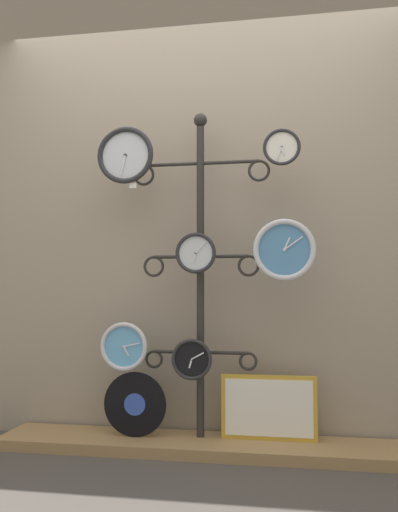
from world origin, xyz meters
The scene contains 13 objects.
ground_plane centered at (0.00, 0.00, 0.00)m, with size 12.00×12.00×0.00m, color #47423D.
shop_wall centered at (0.00, 0.57, 1.40)m, with size 4.40×0.04×2.80m.
low_shelf centered at (0.00, 0.35, 0.03)m, with size 2.20×0.36×0.06m.
display_stand centered at (0.00, 0.41, 0.65)m, with size 0.79×0.42×1.88m.
clock_top_left centered at (-0.41, 0.30, 1.63)m, with size 0.33×0.04×0.33m.
clock_top_right centered at (0.46, 0.32, 1.64)m, with size 0.20×0.04×0.20m.
clock_middle_center centered at (-0.01, 0.32, 1.07)m, with size 0.22×0.04×0.22m.
clock_middle_right centered at (0.47, 0.30, 1.08)m, with size 0.33×0.04×0.33m.
clock_bottom_left centered at (-0.41, 0.32, 0.55)m, with size 0.27×0.04×0.27m.
clock_bottom_center centered at (-0.03, 0.32, 0.49)m, with size 0.22×0.04×0.22m.
vinyl_record centered at (-0.36, 0.34, 0.24)m, with size 0.35×0.01×0.35m.
picture_frame centered at (0.38, 0.40, 0.23)m, with size 0.51×0.02×0.34m.
price_tag_upper centered at (-0.37, 0.30, 1.45)m, with size 0.04×0.00×0.03m.
Camera 1 is at (0.44, -2.37, 0.86)m, focal length 35.00 mm.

